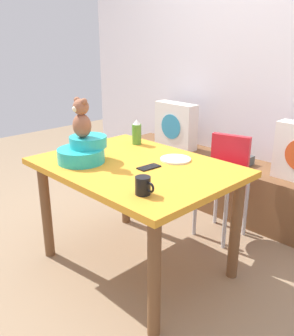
% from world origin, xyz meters
% --- Properties ---
extents(ground_plane, '(8.00, 8.00, 0.00)m').
position_xyz_m(ground_plane, '(0.00, 0.00, 0.00)').
color(ground_plane, '#8C7256').
extents(back_wall, '(4.40, 0.10, 2.60)m').
position_xyz_m(back_wall, '(0.00, 1.48, 1.30)').
color(back_wall, silver).
rests_on(back_wall, ground_plane).
extents(window_bench, '(2.60, 0.44, 0.46)m').
position_xyz_m(window_bench, '(0.00, 1.21, 0.23)').
color(window_bench, brown).
rests_on(window_bench, ground_plane).
extents(pillow_floral_left, '(0.44, 0.15, 0.44)m').
position_xyz_m(pillow_floral_left, '(-0.71, 1.19, 0.68)').
color(pillow_floral_left, white).
rests_on(pillow_floral_left, window_bench).
extents(book_stack, '(0.20, 0.14, 0.08)m').
position_xyz_m(book_stack, '(0.02, 1.21, 0.50)').
color(book_stack, '#434848').
rests_on(book_stack, window_bench).
extents(dining_table, '(1.24, 0.91, 0.74)m').
position_xyz_m(dining_table, '(0.00, 0.00, 0.63)').
color(dining_table, orange).
rests_on(dining_table, ground_plane).
extents(highchair, '(0.40, 0.51, 0.79)m').
position_xyz_m(highchair, '(0.15, 0.77, 0.52)').
color(highchair, red).
rests_on(highchair, ground_plane).
extents(infant_seat_teal, '(0.30, 0.33, 0.16)m').
position_xyz_m(infant_seat_teal, '(-0.28, -0.20, 0.81)').
color(infant_seat_teal, '#26B5B7').
rests_on(infant_seat_teal, dining_table).
extents(teddy_bear, '(0.13, 0.12, 0.25)m').
position_xyz_m(teddy_bear, '(-0.28, -0.20, 1.02)').
color(teddy_bear, '#94593F').
rests_on(teddy_bear, infant_seat_teal).
extents(ketchup_bottle, '(0.07, 0.07, 0.18)m').
position_xyz_m(ketchup_bottle, '(-0.34, 0.32, 0.83)').
color(ketchup_bottle, '#4C8C33').
rests_on(ketchup_bottle, dining_table).
extents(coffee_mug, '(0.12, 0.08, 0.09)m').
position_xyz_m(coffee_mug, '(0.38, -0.29, 0.79)').
color(coffee_mug, black).
rests_on(coffee_mug, dining_table).
extents(dinner_plate_near, '(0.20, 0.20, 0.01)m').
position_xyz_m(dinner_plate_near, '(0.12, 0.24, 0.75)').
color(dinner_plate_near, white).
rests_on(dinner_plate_near, dining_table).
extents(cell_phone, '(0.08, 0.15, 0.01)m').
position_xyz_m(cell_phone, '(0.11, 0.01, 0.74)').
color(cell_phone, black).
rests_on(cell_phone, dining_table).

